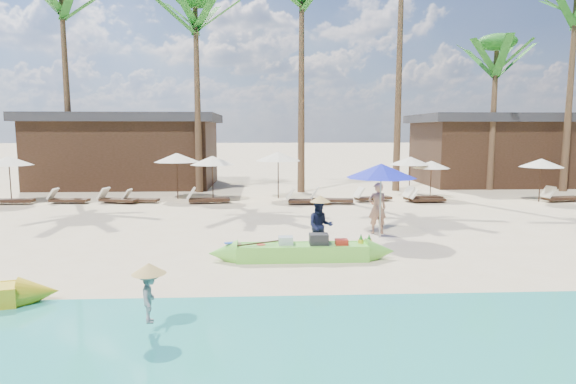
{
  "coord_description": "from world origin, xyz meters",
  "views": [
    {
      "loc": [
        0.19,
        -11.8,
        3.31
      ],
      "look_at": [
        0.86,
        2.0,
        1.54
      ],
      "focal_mm": 30.0,
      "sensor_mm": 36.0,
      "label": 1
    }
  ],
  "objects": [
    {
      "name": "palm_3",
      "position": [
        -3.36,
        14.27,
        8.58
      ],
      "size": [
        2.08,
        2.08,
        10.52
      ],
      "color": "brown",
      "rests_on": "ground"
    },
    {
      "name": "resort_parasol_6",
      "position": [
        0.84,
        11.59,
        2.07
      ],
      "size": [
        2.23,
        2.23,
        2.29
      ],
      "color": "#372116",
      "rests_on": "ground"
    },
    {
      "name": "lounger_6_left",
      "position": [
        2.02,
        9.55,
        0.22
      ],
      "size": [
        1.98,
        0.62,
        0.67
      ],
      "rotation": [
        0.0,
        0.0,
        -0.01
      ],
      "color": "#372116",
      "rests_on": "ground"
    },
    {
      "name": "palm_2",
      "position": [
        -10.45,
        15.08,
        9.18
      ],
      "size": [
        2.08,
        2.08,
        11.33
      ],
      "color": "brown",
      "rests_on": "ground"
    },
    {
      "name": "vendor_yellow",
      "position": [
        -1.7,
        -4.13,
        0.62
      ],
      "size": [
        0.41,
        0.61,
        0.88
      ],
      "primitive_type": "imported",
      "rotation": [
        0.0,
        0.0,
        1.71
      ],
      "color": "gray",
      "rests_on": "ground"
    },
    {
      "name": "resort_parasol_4",
      "position": [
        -4.06,
        11.65,
        2.02
      ],
      "size": [
        2.17,
        2.17,
        2.24
      ],
      "color": "#372116",
      "rests_on": "ground"
    },
    {
      "name": "resort_parasol_5",
      "position": [
        -2.26,
        10.81,
        1.93
      ],
      "size": [
        2.07,
        2.07,
        2.14
      ],
      "color": "#372116",
      "rests_on": "ground"
    },
    {
      "name": "blue_umbrella",
      "position": [
        3.75,
        2.73,
        2.09
      ],
      "size": [
        2.15,
        2.15,
        2.31
      ],
      "color": "#99999E",
      "rests_on": "ground"
    },
    {
      "name": "palm_6",
      "position": [
        12.84,
        14.52,
        7.05
      ],
      "size": [
        2.08,
        2.08,
        8.51
      ],
      "color": "brown",
      "rests_on": "ground"
    },
    {
      "name": "resort_parasol_8",
      "position": [
        8.29,
        11.21,
        1.67
      ],
      "size": [
        1.79,
        1.79,
        1.85
      ],
      "color": "#372116",
      "rests_on": "ground"
    },
    {
      "name": "green_canoe",
      "position": [
        1.14,
        0.23,
        0.23
      ],
      "size": [
        5.36,
        0.76,
        0.68
      ],
      "rotation": [
        0.0,
        0.0,
        0.0
      ],
      "color": "#6FD942",
      "rests_on": "ground"
    },
    {
      "name": "resort_parasol_9",
      "position": [
        12.97,
        9.82,
        1.82
      ],
      "size": [
        1.96,
        1.96,
        2.02
      ],
      "color": "#372116",
      "rests_on": "ground"
    },
    {
      "name": "lounger_4_right",
      "position": [
        -6.63,
        10.36,
        0.21
      ],
      "size": [
        1.92,
        1.04,
        0.62
      ],
      "rotation": [
        0.0,
        0.0,
        -0.27
      ],
      "color": "#372116",
      "rests_on": "ground"
    },
    {
      "name": "lounger_4_left",
      "position": [
        -5.61,
        10.45,
        0.19
      ],
      "size": [
        1.69,
        0.72,
        0.56
      ],
      "rotation": [
        0.0,
        0.0,
        -0.14
      ],
      "color": "#372116",
      "rests_on": "ground"
    },
    {
      "name": "ground",
      "position": [
        0.0,
        0.0,
        0.0
      ],
      "size": [
        240.0,
        240.0,
        0.0
      ],
      "primitive_type": "plane",
      "color": "beige",
      "rests_on": "ground"
    },
    {
      "name": "lounger_3_right",
      "position": [
        -8.88,
        10.41,
        0.2
      ],
      "size": [
        1.83,
        0.67,
        0.61
      ],
      "rotation": [
        0.0,
        0.0,
        -0.07
      ],
      "color": "#372116",
      "rests_on": "ground"
    },
    {
      "name": "palm_4",
      "position": [
        2.15,
        14.01,
        9.45
      ],
      "size": [
        2.08,
        2.08,
        11.7
      ],
      "color": "brown",
      "rests_on": "ground"
    },
    {
      "name": "lounger_5_left",
      "position": [
        -2.5,
        10.09,
        0.22
      ],
      "size": [
        2.0,
        0.84,
        0.66
      ],
      "rotation": [
        0.0,
        0.0,
        0.13
      ],
      "color": "#372116",
      "rests_on": "ground"
    },
    {
      "name": "lounger_9_left",
      "position": [
        13.96,
        9.8,
        0.22
      ],
      "size": [
        2.03,
        0.96,
        0.66
      ],
      "rotation": [
        0.0,
        0.0,
        0.19
      ],
      "color": "#372116",
      "rests_on": "ground"
    },
    {
      "name": "wet_sand_strip",
      "position": [
        0.0,
        -5.0,
        0.0
      ],
      "size": [
        240.0,
        4.5,
        0.01
      ],
      "primitive_type": "cube",
      "color": "tan",
      "rests_on": "ground"
    },
    {
      "name": "palm_7",
      "position": [
        16.57,
        13.68,
        8.99
      ],
      "size": [
        2.08,
        2.08,
        11.08
      ],
      "color": "brown",
      "rests_on": "ground"
    },
    {
      "name": "lounger_3_left",
      "position": [
        -11.4,
        10.27,
        0.22
      ],
      "size": [
        1.97,
        0.63,
        0.67
      ],
      "rotation": [
        0.0,
        0.0,
        -0.02
      ],
      "color": "#372116",
      "rests_on": "ground"
    },
    {
      "name": "resort_parasol_7",
      "position": [
        7.3,
        11.39,
        1.85
      ],
      "size": [
        1.99,
        1.99,
        2.05
      ],
      "color": "#372116",
      "rests_on": "ground"
    },
    {
      "name": "pavilion_east",
      "position": [
        14.0,
        17.5,
        2.2
      ],
      "size": [
        8.8,
        6.6,
        4.3
      ],
      "color": "#372116",
      "rests_on": "ground"
    },
    {
      "name": "resort_parasol_3",
      "position": [
        -11.45,
        10.65,
        1.95
      ],
      "size": [
        2.1,
        2.1,
        2.16
      ],
      "color": "#372116",
      "rests_on": "ground"
    },
    {
      "name": "lounger_6_right",
      "position": [
        3.13,
        9.73,
        0.22
      ],
      "size": [
        2.02,
        0.9,
        0.66
      ],
      "rotation": [
        0.0,
        0.0,
        -0.16
      ],
      "color": "#372116",
      "rests_on": "ground"
    },
    {
      "name": "vendor_green",
      "position": [
        1.68,
        0.99,
        0.73
      ],
      "size": [
        0.71,
        0.56,
        1.45
      ],
      "primitive_type": "imported",
      "rotation": [
        0.0,
        0.0,
        -0.01
      ],
      "color": "#121633",
      "rests_on": "ground"
    },
    {
      "name": "lounger_8_left",
      "position": [
        7.52,
        10.27,
        0.21
      ],
      "size": [
        1.98,
        0.98,
        0.64
      ],
      "rotation": [
        0.0,
        0.0,
        0.22
      ],
      "color": "#372116",
      "rests_on": "ground"
    },
    {
      "name": "lounger_7_right",
      "position": [
        7.59,
        9.83,
        0.19
      ],
      "size": [
        1.67,
        0.57,
        0.56
      ],
      "rotation": [
        0.0,
        0.0,
        0.04
      ],
      "color": "#372116",
      "rests_on": "ground"
    },
    {
      "name": "tourist",
      "position": [
        3.8,
        3.34,
        0.83
      ],
      "size": [
        0.63,
        0.44,
        1.66
      ],
      "primitive_type": "imported",
      "rotation": [
        0.0,
        0.0,
        3.22
      ],
      "color": "tan",
      "rests_on": "ground"
    },
    {
      "name": "pavilion_west",
      "position": [
        -8.0,
        17.5,
        2.19
      ],
      "size": [
        10.8,
        6.6,
        4.3
      ],
      "color": "#372116",
      "rests_on": "ground"
    },
    {
      "name": "lounger_7_left",
      "position": [
        5.15,
        10.33,
        0.21
      ],
      "size": [
        1.9,
        1.01,
        0.62
      ],
      "rotation": [
        0.0,
        0.0,
        0.27
      ],
      "color": "#372116",
      "rests_on": "ground"
    }
  ]
}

